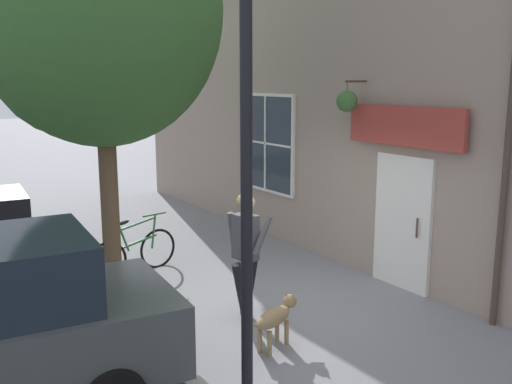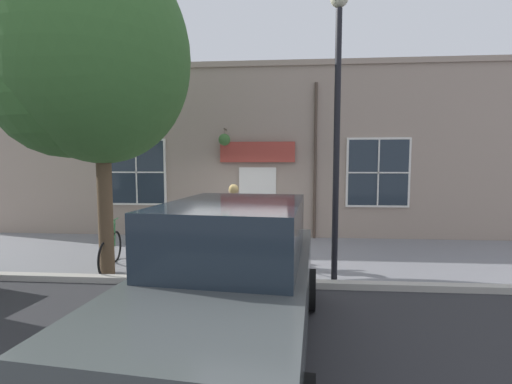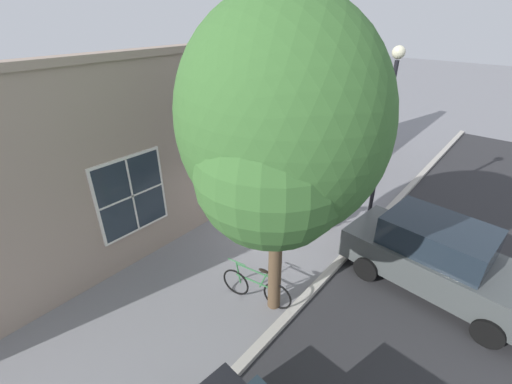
# 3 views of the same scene
# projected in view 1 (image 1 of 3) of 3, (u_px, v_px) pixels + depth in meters

# --- Properties ---
(ground_plane) EXTENTS (90.00, 90.00, 0.00)m
(ground_plane) POSITION_uv_depth(u_px,v_px,m) (275.00, 308.00, 8.20)
(ground_plane) COLOR gray
(storefront_facade) EXTENTS (0.95, 18.00, 5.19)m
(storefront_facade) POSITION_uv_depth(u_px,v_px,m) (397.00, 121.00, 8.96)
(storefront_facade) COLOR gray
(storefront_facade) RESTS_ON ground_plane
(pedestrian_walking) EXTENTS (0.57, 0.55, 1.76)m
(pedestrian_walking) POSITION_uv_depth(u_px,v_px,m) (246.00, 243.00, 7.67)
(pedestrian_walking) COLOR black
(pedestrian_walking) RESTS_ON ground_plane
(dog_on_leash) EXTENTS (1.00, 0.47, 0.60)m
(dog_on_leash) POSITION_uv_depth(u_px,v_px,m) (276.00, 316.00, 6.95)
(dog_on_leash) COLOR #997A51
(dog_on_leash) RESTS_ON ground_plane
(street_tree_by_curb) EXTENTS (3.77, 3.53, 6.35)m
(street_tree_by_curb) POSITION_uv_depth(u_px,v_px,m) (93.00, 21.00, 8.58)
(street_tree_by_curb) COLOR brown
(street_tree_by_curb) RESTS_ON ground_plane
(leaning_bicycle) EXTENTS (1.71, 0.42, 1.00)m
(leaning_bicycle) POSITION_uv_depth(u_px,v_px,m) (134.00, 253.00, 9.57)
(leaning_bicycle) COLOR black
(leaning_bicycle) RESTS_ON ground_plane
(street_lamp) EXTENTS (0.32, 0.32, 5.20)m
(street_lamp) POSITION_uv_depth(u_px,v_px,m) (246.00, 64.00, 4.87)
(street_lamp) COLOR black
(street_lamp) RESTS_ON ground_plane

